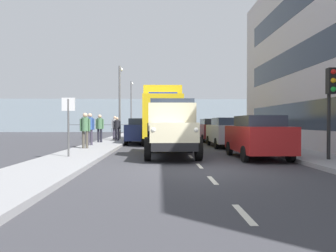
{
  "coord_description": "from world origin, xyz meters",
  "views": [
    {
      "loc": [
        1.34,
        9.34,
        1.46
      ],
      "look_at": [
        0.73,
        -12.02,
        1.2
      ],
      "focal_mm": 32.45,
      "sensor_mm": 36.0,
      "label": 1
    }
  ],
  "objects_px": {
    "lorry_cargo_yellow": "(162,114)",
    "pedestrian_couple_b": "(85,127)",
    "pedestrian_with_bag": "(90,126)",
    "car_black_oppositeside_1": "(145,129)",
    "pedestrian_strolling": "(117,127)",
    "lamp_post_far": "(131,102)",
    "car_navy_oppositeside_0": "(141,131)",
    "traffic_light_near": "(331,93)",
    "car_maroon_kerbside_2": "(211,130)",
    "lamp_post_promenade": "(120,95)",
    "street_sign": "(68,116)",
    "car_silver_kerbside_1": "(226,132)",
    "car_red_kerbside_near": "(257,136)",
    "truck_vintage_cream": "(172,129)",
    "pedestrian_in_dark_coat": "(115,126)",
    "pedestrian_couple_a": "(100,126)"
  },
  "relations": [
    {
      "from": "pedestrian_strolling",
      "to": "lamp_post_far",
      "type": "bearing_deg",
      "value": -89.05
    },
    {
      "from": "lorry_cargo_yellow",
      "to": "car_navy_oppositeside_0",
      "type": "height_order",
      "value": "lorry_cargo_yellow"
    },
    {
      "from": "car_red_kerbside_near",
      "to": "car_silver_kerbside_1",
      "type": "bearing_deg",
      "value": -90.0
    },
    {
      "from": "pedestrian_strolling",
      "to": "traffic_light_near",
      "type": "bearing_deg",
      "value": 128.11
    },
    {
      "from": "car_silver_kerbside_1",
      "to": "traffic_light_near",
      "type": "xyz_separation_m",
      "value": [
        -2.03,
        7.34,
        1.58
      ]
    },
    {
      "from": "car_red_kerbside_near",
      "to": "car_maroon_kerbside_2",
      "type": "relative_size",
      "value": 0.85
    },
    {
      "from": "lorry_cargo_yellow",
      "to": "pedestrian_couple_b",
      "type": "distance_m",
      "value": 7.25
    },
    {
      "from": "car_navy_oppositeside_0",
      "to": "pedestrian_strolling",
      "type": "height_order",
      "value": "pedestrian_strolling"
    },
    {
      "from": "car_silver_kerbside_1",
      "to": "traffic_light_near",
      "type": "height_order",
      "value": "traffic_light_near"
    },
    {
      "from": "lorry_cargo_yellow",
      "to": "pedestrian_strolling",
      "type": "relative_size",
      "value": 4.84
    },
    {
      "from": "lorry_cargo_yellow",
      "to": "car_navy_oppositeside_0",
      "type": "xyz_separation_m",
      "value": [
        1.5,
        0.64,
        -1.18
      ]
    },
    {
      "from": "pedestrian_with_bag",
      "to": "pedestrian_couple_b",
      "type": "bearing_deg",
      "value": 96.52
    },
    {
      "from": "pedestrian_couple_b",
      "to": "lamp_post_far",
      "type": "xyz_separation_m",
      "value": [
        -0.46,
        -20.36,
        2.61
      ]
    },
    {
      "from": "pedestrian_strolling",
      "to": "street_sign",
      "type": "bearing_deg",
      "value": 87.67
    },
    {
      "from": "car_silver_kerbside_1",
      "to": "street_sign",
      "type": "distance_m",
      "value": 9.64
    },
    {
      "from": "lorry_cargo_yellow",
      "to": "lamp_post_promenade",
      "type": "bearing_deg",
      "value": -43.15
    },
    {
      "from": "car_red_kerbside_near",
      "to": "lamp_post_promenade",
      "type": "relative_size",
      "value": 0.67
    },
    {
      "from": "pedestrian_couple_b",
      "to": "traffic_light_near",
      "type": "bearing_deg",
      "value": 153.0
    },
    {
      "from": "car_maroon_kerbside_2",
      "to": "pedestrian_couple_a",
      "type": "bearing_deg",
      "value": 20.42
    },
    {
      "from": "pedestrian_strolling",
      "to": "truck_vintage_cream",
      "type": "bearing_deg",
      "value": 111.32
    },
    {
      "from": "car_silver_kerbside_1",
      "to": "car_red_kerbside_near",
      "type": "bearing_deg",
      "value": 90.0
    },
    {
      "from": "traffic_light_near",
      "to": "pedestrian_couple_a",
      "type": "bearing_deg",
      "value": -44.02
    },
    {
      "from": "lamp_post_promenade",
      "to": "lamp_post_far",
      "type": "xyz_separation_m",
      "value": [
        0.11,
        -11.16,
        0.14
      ]
    },
    {
      "from": "lamp_post_far",
      "to": "traffic_light_near",
      "type": "bearing_deg",
      "value": 110.12
    },
    {
      "from": "truck_vintage_cream",
      "to": "pedestrian_strolling",
      "type": "relative_size",
      "value": 3.33
    },
    {
      "from": "truck_vintage_cream",
      "to": "lamp_post_far",
      "type": "height_order",
      "value": "lamp_post_far"
    },
    {
      "from": "street_sign",
      "to": "lorry_cargo_yellow",
      "type": "bearing_deg",
      "value": -110.83
    },
    {
      "from": "car_navy_oppositeside_0",
      "to": "street_sign",
      "type": "height_order",
      "value": "street_sign"
    },
    {
      "from": "truck_vintage_cream",
      "to": "car_red_kerbside_near",
      "type": "distance_m",
      "value": 3.5
    },
    {
      "from": "car_silver_kerbside_1",
      "to": "street_sign",
      "type": "relative_size",
      "value": 1.89
    },
    {
      "from": "car_red_kerbside_near",
      "to": "lorry_cargo_yellow",
      "type": "bearing_deg",
      "value": -68.07
    },
    {
      "from": "car_navy_oppositeside_0",
      "to": "traffic_light_near",
      "type": "relative_size",
      "value": 1.4
    },
    {
      "from": "car_red_kerbside_near",
      "to": "lamp_post_promenade",
      "type": "bearing_deg",
      "value": -60.21
    },
    {
      "from": "lorry_cargo_yellow",
      "to": "car_black_oppositeside_1",
      "type": "bearing_deg",
      "value": -75.5
    },
    {
      "from": "car_silver_kerbside_1",
      "to": "pedestrian_with_bag",
      "type": "relative_size",
      "value": 2.33
    },
    {
      "from": "car_navy_oppositeside_0",
      "to": "car_red_kerbside_near",
      "type": "bearing_deg",
      "value": 121.22
    },
    {
      "from": "pedestrian_couple_b",
      "to": "truck_vintage_cream",
      "type": "bearing_deg",
      "value": 148.5
    },
    {
      "from": "truck_vintage_cream",
      "to": "pedestrian_in_dark_coat",
      "type": "relative_size",
      "value": 3.15
    },
    {
      "from": "pedestrian_in_dark_coat",
      "to": "lamp_post_promenade",
      "type": "relative_size",
      "value": 0.31
    },
    {
      "from": "lamp_post_promenade",
      "to": "street_sign",
      "type": "xyz_separation_m",
      "value": [
        0.3,
        12.91,
        -1.99
      ]
    },
    {
      "from": "car_red_kerbside_near",
      "to": "car_maroon_kerbside_2",
      "type": "xyz_separation_m",
      "value": [
        0.0,
        -10.81,
        0.0
      ]
    },
    {
      "from": "car_maroon_kerbside_2",
      "to": "pedestrian_with_bag",
      "type": "distance_m",
      "value": 9.64
    },
    {
      "from": "traffic_light_near",
      "to": "car_maroon_kerbside_2",
      "type": "bearing_deg",
      "value": -80.77
    },
    {
      "from": "pedestrian_with_bag",
      "to": "traffic_light_near",
      "type": "bearing_deg",
      "value": 144.76
    },
    {
      "from": "lorry_cargo_yellow",
      "to": "pedestrian_couple_b",
      "type": "height_order",
      "value": "lorry_cargo_yellow"
    },
    {
      "from": "pedestrian_in_dark_coat",
      "to": "car_maroon_kerbside_2",
      "type": "bearing_deg",
      "value": 175.14
    },
    {
      "from": "car_navy_oppositeside_0",
      "to": "pedestrian_in_dark_coat",
      "type": "relative_size",
      "value": 2.5
    },
    {
      "from": "lorry_cargo_yellow",
      "to": "car_black_oppositeside_1",
      "type": "relative_size",
      "value": 1.97
    },
    {
      "from": "lorry_cargo_yellow",
      "to": "car_red_kerbside_near",
      "type": "relative_size",
      "value": 2.09
    },
    {
      "from": "lorry_cargo_yellow",
      "to": "car_red_kerbside_near",
      "type": "bearing_deg",
      "value": 111.93
    }
  ]
}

